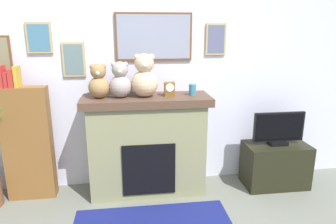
{
  "coord_description": "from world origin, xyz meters",
  "views": [
    {
      "loc": [
        -0.17,
        -1.38,
        1.74
      ],
      "look_at": [
        0.24,
        1.71,
        0.9
      ],
      "focal_mm": 32.7,
      "sensor_mm": 36.0,
      "label": 1
    }
  ],
  "objects_px": {
    "bookshelf": "(27,141)",
    "teddy_bear_cream": "(120,81)",
    "tv_stand": "(275,165)",
    "mantel_clock": "(169,89)",
    "fireplace": "(147,144)",
    "teddy_bear_grey": "(99,83)",
    "candle_jar": "(192,90)",
    "teddy_bear_brown": "(145,78)",
    "television": "(279,129)"
  },
  "relations": [
    {
      "from": "candle_jar",
      "to": "teddy_bear_brown",
      "type": "bearing_deg",
      "value": -179.94
    },
    {
      "from": "tv_stand",
      "to": "mantel_clock",
      "type": "xyz_separation_m",
      "value": [
        -1.22,
        0.05,
        0.9
      ]
    },
    {
      "from": "mantel_clock",
      "to": "teddy_bear_brown",
      "type": "xyz_separation_m",
      "value": [
        -0.25,
        0.0,
        0.12
      ]
    },
    {
      "from": "bookshelf",
      "to": "tv_stand",
      "type": "bearing_deg",
      "value": -2.13
    },
    {
      "from": "tv_stand",
      "to": "teddy_bear_brown",
      "type": "xyz_separation_m",
      "value": [
        -1.47,
        0.05,
        1.02
      ]
    },
    {
      "from": "bookshelf",
      "to": "teddy_bear_cream",
      "type": "bearing_deg",
      "value": -2.76
    },
    {
      "from": "fireplace",
      "to": "teddy_bear_cream",
      "type": "xyz_separation_m",
      "value": [
        -0.26,
        -0.02,
        0.69
      ]
    },
    {
      "from": "fireplace",
      "to": "candle_jar",
      "type": "distance_m",
      "value": 0.76
    },
    {
      "from": "mantel_clock",
      "to": "teddy_bear_cream",
      "type": "distance_m",
      "value": 0.51
    },
    {
      "from": "bookshelf",
      "to": "teddy_bear_cream",
      "type": "height_order",
      "value": "teddy_bear_cream"
    },
    {
      "from": "tv_stand",
      "to": "teddy_bear_grey",
      "type": "height_order",
      "value": "teddy_bear_grey"
    },
    {
      "from": "teddy_bear_cream",
      "to": "candle_jar",
      "type": "bearing_deg",
      "value": 0.04
    },
    {
      "from": "candle_jar",
      "to": "teddy_bear_cream",
      "type": "xyz_separation_m",
      "value": [
        -0.74,
        -0.0,
        0.1
      ]
    },
    {
      "from": "fireplace",
      "to": "bookshelf",
      "type": "xyz_separation_m",
      "value": [
        -1.23,
        0.03,
        0.09
      ]
    },
    {
      "from": "fireplace",
      "to": "candle_jar",
      "type": "relative_size",
      "value": 11.13
    },
    {
      "from": "bookshelf",
      "to": "teddy_bear_grey",
      "type": "distance_m",
      "value": 0.97
    },
    {
      "from": "teddy_bear_grey",
      "to": "mantel_clock",
      "type": "bearing_deg",
      "value": -0.08
    },
    {
      "from": "tv_stand",
      "to": "candle_jar",
      "type": "bearing_deg",
      "value": 176.85
    },
    {
      "from": "fireplace",
      "to": "teddy_bear_cream",
      "type": "height_order",
      "value": "teddy_bear_cream"
    },
    {
      "from": "bookshelf",
      "to": "teddy_bear_cream",
      "type": "relative_size",
      "value": 3.88
    },
    {
      "from": "tv_stand",
      "to": "bookshelf",
      "type": "bearing_deg",
      "value": 177.87
    },
    {
      "from": "tv_stand",
      "to": "television",
      "type": "distance_m",
      "value": 0.43
    },
    {
      "from": "mantel_clock",
      "to": "teddy_bear_brown",
      "type": "relative_size",
      "value": 0.33
    },
    {
      "from": "candle_jar",
      "to": "teddy_bear_grey",
      "type": "xyz_separation_m",
      "value": [
        -0.95,
        -0.0,
        0.1
      ]
    },
    {
      "from": "candle_jar",
      "to": "television",
      "type": "bearing_deg",
      "value": -3.24
    },
    {
      "from": "tv_stand",
      "to": "candle_jar",
      "type": "height_order",
      "value": "candle_jar"
    },
    {
      "from": "teddy_bear_grey",
      "to": "teddy_bear_cream",
      "type": "relative_size",
      "value": 0.95
    },
    {
      "from": "candle_jar",
      "to": "teddy_bear_brown",
      "type": "relative_size",
      "value": 0.27
    },
    {
      "from": "teddy_bear_grey",
      "to": "teddy_bear_brown",
      "type": "bearing_deg",
      "value": -0.01
    },
    {
      "from": "mantel_clock",
      "to": "teddy_bear_grey",
      "type": "bearing_deg",
      "value": 179.92
    },
    {
      "from": "fireplace",
      "to": "bookshelf",
      "type": "height_order",
      "value": "bookshelf"
    },
    {
      "from": "mantel_clock",
      "to": "teddy_bear_cream",
      "type": "xyz_separation_m",
      "value": [
        -0.5,
        0.0,
        0.09
      ]
    },
    {
      "from": "bookshelf",
      "to": "television",
      "type": "bearing_deg",
      "value": -2.16
    },
    {
      "from": "tv_stand",
      "to": "teddy_bear_cream",
      "type": "height_order",
      "value": "teddy_bear_cream"
    },
    {
      "from": "bookshelf",
      "to": "teddy_bear_brown",
      "type": "bearing_deg",
      "value": -2.21
    },
    {
      "from": "teddy_bear_grey",
      "to": "teddy_bear_brown",
      "type": "xyz_separation_m",
      "value": [
        0.46,
        -0.0,
        0.04
      ]
    },
    {
      "from": "candle_jar",
      "to": "tv_stand",
      "type": "bearing_deg",
      "value": -3.15
    },
    {
      "from": "bookshelf",
      "to": "mantel_clock",
      "type": "height_order",
      "value": "bookshelf"
    },
    {
      "from": "television",
      "to": "teddy_bear_brown",
      "type": "height_order",
      "value": "teddy_bear_brown"
    },
    {
      "from": "bookshelf",
      "to": "teddy_bear_grey",
      "type": "height_order",
      "value": "teddy_bear_grey"
    },
    {
      "from": "tv_stand",
      "to": "candle_jar",
      "type": "relative_size",
      "value": 5.91
    },
    {
      "from": "candle_jar",
      "to": "mantel_clock",
      "type": "bearing_deg",
      "value": -179.66
    },
    {
      "from": "bookshelf",
      "to": "television",
      "type": "distance_m",
      "value": 2.69
    },
    {
      "from": "television",
      "to": "mantel_clock",
      "type": "relative_size",
      "value": 4.0
    },
    {
      "from": "bookshelf",
      "to": "tv_stand",
      "type": "xyz_separation_m",
      "value": [
        2.69,
        -0.1,
        -0.38
      ]
    },
    {
      "from": "teddy_bear_cream",
      "to": "bookshelf",
      "type": "bearing_deg",
      "value": 177.24
    },
    {
      "from": "candle_jar",
      "to": "mantel_clock",
      "type": "height_order",
      "value": "mantel_clock"
    },
    {
      "from": "candle_jar",
      "to": "mantel_clock",
      "type": "xyz_separation_m",
      "value": [
        -0.24,
        -0.0,
        0.01
      ]
    },
    {
      "from": "candle_jar",
      "to": "teddy_bear_cream",
      "type": "height_order",
      "value": "teddy_bear_cream"
    },
    {
      "from": "television",
      "to": "teddy_bear_brown",
      "type": "bearing_deg",
      "value": 177.88
    }
  ]
}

